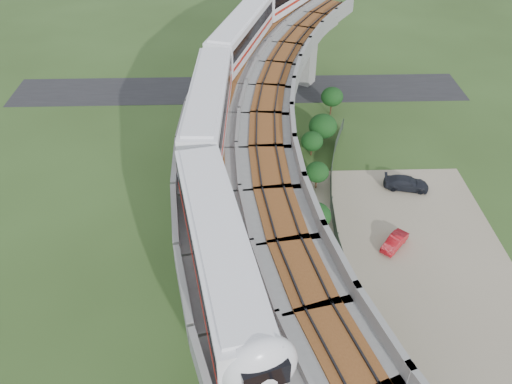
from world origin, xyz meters
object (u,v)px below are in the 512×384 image
car_red (395,242)px  car_dark (406,183)px  car_white (368,361)px  metro_train (249,69)px

car_red → car_dark: 8.82m
car_white → metro_train: bearing=76.8°
car_red → car_dark: (3.21, 8.21, 0.10)m
car_red → car_dark: car_dark is taller
metro_train → car_red: bearing=-38.4°
metro_train → car_red: metro_train is taller
metro_train → car_dark: (15.56, -1.58, -11.63)m
car_white → car_dark: bearing=35.4°
metro_train → car_dark: metro_train is taller
metro_train → car_white: 25.51m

